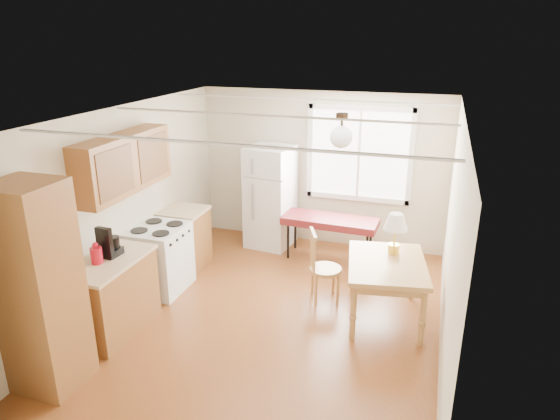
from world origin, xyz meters
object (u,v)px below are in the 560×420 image
at_px(dining_table, 387,270).
at_px(chair, 319,262).
at_px(refrigerator, 270,197).
at_px(bench, 330,222).

xyz_separation_m(dining_table, chair, (-0.88, 0.18, -0.11)).
bearing_deg(chair, refrigerator, 104.26).
xyz_separation_m(bench, dining_table, (1.02, -1.49, 0.05)).
xyz_separation_m(refrigerator, chair, (1.19, -1.55, -0.28)).
bearing_deg(bench, dining_table, -53.07).
distance_m(bench, dining_table, 1.81).
relative_size(dining_table, chair, 1.41).
relative_size(bench, chair, 1.54).
bearing_deg(chair, dining_table, -34.90).
xyz_separation_m(refrigerator, bench, (1.05, -0.24, -0.23)).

